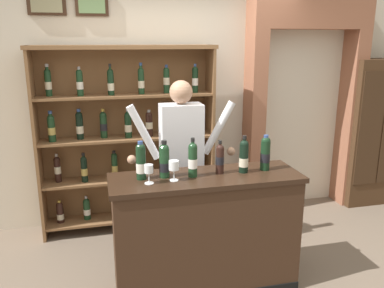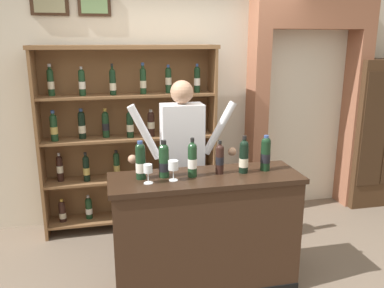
# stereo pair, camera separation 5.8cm
# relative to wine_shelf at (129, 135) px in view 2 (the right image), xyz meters

# --- Properties ---
(ground_plane) EXTENTS (14.00, 14.00, 0.02)m
(ground_plane) POSITION_rel_wine_shelf_xyz_m (0.60, -1.30, -1.06)
(ground_plane) COLOR #6B5B4C
(back_wall) EXTENTS (12.00, 0.19, 3.41)m
(back_wall) POSITION_rel_wine_shelf_xyz_m (0.60, 0.29, 0.66)
(back_wall) COLOR beige
(back_wall) RESTS_ON ground
(wine_shelf) EXTENTS (1.87, 0.34, 1.98)m
(wine_shelf) POSITION_rel_wine_shelf_xyz_m (0.00, 0.00, 0.00)
(wine_shelf) COLOR brown
(wine_shelf) RESTS_ON ground
(archway_doorway) EXTENTS (1.43, 0.45, 2.53)m
(archway_doorway) POSITION_rel_wine_shelf_xyz_m (2.09, 0.15, 0.41)
(archway_doorway) COLOR #935B42
(archway_doorway) RESTS_ON ground
(side_cabinet) EXTENTS (0.69, 0.39, 1.81)m
(side_cabinet) POSITION_rel_wine_shelf_xyz_m (3.01, 0.00, -0.14)
(side_cabinet) COLOR #422B19
(side_cabinet) RESTS_ON ground
(tasting_counter) EXTENTS (1.52, 0.51, 0.99)m
(tasting_counter) POSITION_rel_wine_shelf_xyz_m (0.51, -1.30, -0.55)
(tasting_counter) COLOR #382316
(tasting_counter) RESTS_ON ground
(shopkeeper) EXTENTS (1.02, 0.22, 1.68)m
(shopkeeper) POSITION_rel_wine_shelf_xyz_m (0.44, -0.71, -0.01)
(shopkeeper) COLOR #2D3347
(shopkeeper) RESTS_ON ground
(tasting_bottle_brunello) EXTENTS (0.08, 0.08, 0.30)m
(tasting_bottle_brunello) POSITION_rel_wine_shelf_xyz_m (0.01, -1.25, 0.09)
(tasting_bottle_brunello) COLOR black
(tasting_bottle_brunello) RESTS_ON tasting_counter
(tasting_bottle_riserva) EXTENTS (0.08, 0.08, 0.29)m
(tasting_bottle_riserva) POSITION_rel_wine_shelf_xyz_m (0.19, -1.25, 0.08)
(tasting_bottle_riserva) COLOR #19381E
(tasting_bottle_riserva) RESTS_ON tasting_counter
(tasting_bottle_prosecco) EXTENTS (0.07, 0.07, 0.31)m
(tasting_bottle_prosecco) POSITION_rel_wine_shelf_xyz_m (0.41, -1.29, 0.09)
(tasting_bottle_prosecco) COLOR #19381E
(tasting_bottle_prosecco) RESTS_ON tasting_counter
(tasting_bottle_super_tuscan) EXTENTS (0.07, 0.07, 0.27)m
(tasting_bottle_super_tuscan) POSITION_rel_wine_shelf_xyz_m (0.63, -1.26, 0.07)
(tasting_bottle_super_tuscan) COLOR black
(tasting_bottle_super_tuscan) RESTS_ON tasting_counter
(tasting_bottle_rosso) EXTENTS (0.07, 0.07, 0.31)m
(tasting_bottle_rosso) POSITION_rel_wine_shelf_xyz_m (0.83, -1.29, 0.08)
(tasting_bottle_rosso) COLOR black
(tasting_bottle_rosso) RESTS_ON tasting_counter
(tasting_bottle_chianti) EXTENTS (0.08, 0.08, 0.29)m
(tasting_bottle_chianti) POSITION_rel_wine_shelf_xyz_m (1.02, -1.27, 0.09)
(tasting_bottle_chianti) COLOR black
(tasting_bottle_chianti) RESTS_ON tasting_counter
(wine_glass_spare) EXTENTS (0.07, 0.07, 0.15)m
(wine_glass_spare) POSITION_rel_wine_shelf_xyz_m (0.05, -1.37, 0.05)
(wine_glass_spare) COLOR silver
(wine_glass_spare) RESTS_ON tasting_counter
(wine_glass_center) EXTENTS (0.08, 0.08, 0.16)m
(wine_glass_center) POSITION_rel_wine_shelf_xyz_m (0.25, -1.35, 0.06)
(wine_glass_center) COLOR silver
(wine_glass_center) RESTS_ON tasting_counter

